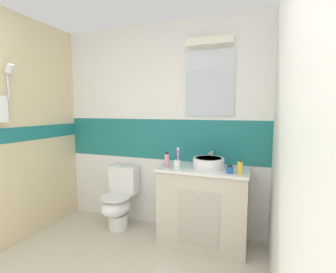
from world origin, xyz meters
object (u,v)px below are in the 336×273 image
Objects in this scene: toothbrush_cup at (177,163)px; toilet at (119,200)px; soap_dispenser at (240,168)px; deodorant_spray_can at (167,160)px; hair_gel_jar at (230,169)px; sink_basin at (209,162)px.

toilet is at bearing 169.37° from toothbrush_cup.
soap_dispenser is at bearing -5.41° from toilet.
deodorant_spray_can reaches higher than soap_dispenser.
deodorant_spray_can is (0.69, -0.14, 0.57)m from toilet.
hair_gel_jar is at bearing -1.01° from deodorant_spray_can.
hair_gel_jar is (0.54, 0.00, -0.02)m from toothbrush_cup.
toothbrush_cup reaches higher than sink_basin.
toilet is 1.46m from hair_gel_jar.
sink_basin is 0.28m from hair_gel_jar.
sink_basin is 1.24m from toilet.
sink_basin is 2.39× the size of soap_dispenser.
toothbrush_cup is (0.81, -0.15, 0.55)m from toilet.
hair_gel_jar is at bearing -6.36° from toilet.
hair_gel_jar is at bearing 0.14° from toothbrush_cup.
deodorant_spray_can reaches higher than sink_basin.
sink_basin reaches higher than soap_dispenser.
deodorant_spray_can is at bearing -162.02° from sink_basin.
toothbrush_cup is at bearing -153.64° from sink_basin.
sink_basin is 0.44m from deodorant_spray_can.
soap_dispenser is at bearing 1.37° from toothbrush_cup.
soap_dispenser is at bearing 8.38° from hair_gel_jar.
sink_basin is 0.36m from soap_dispenser.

